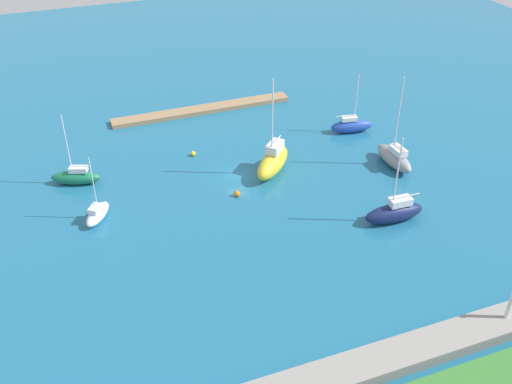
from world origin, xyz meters
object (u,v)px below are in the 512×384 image
sailboat_blue_mid_basin (352,125)px  sailboat_green_lone_north (76,177)px  sailboat_white_off_beacon (97,214)px  mooring_buoy_yellow (193,154)px  harbor_beacon (512,299)px  mooring_buoy_orange (237,194)px  sailboat_gray_along_channel (394,157)px  sailboat_navy_inner_mooring (395,212)px  sailboat_yellow_west_end (273,161)px  pier_dock (202,110)px

sailboat_blue_mid_basin → sailboat_green_lone_north: (37.10, 0.06, -0.05)m
sailboat_white_off_beacon → mooring_buoy_yellow: (-13.54, -9.81, -0.49)m
harbor_beacon → mooring_buoy_orange: size_ratio=5.18×
sailboat_gray_along_channel → mooring_buoy_yellow: (22.88, -11.36, -0.86)m
sailboat_navy_inner_mooring → sailboat_gray_along_channel: bearing=-119.1°
sailboat_navy_inner_mooring → sailboat_yellow_west_end: size_ratio=0.83×
sailboat_gray_along_channel → sailboat_blue_mid_basin: bearing=2.2°
sailboat_navy_inner_mooring → mooring_buoy_yellow: 27.17m
sailboat_navy_inner_mooring → mooring_buoy_yellow: size_ratio=15.70×
pier_dock → sailboat_navy_inner_mooring: sailboat_navy_inner_mooring is taller
harbor_beacon → sailboat_blue_mid_basin: sailboat_blue_mid_basin is taller
sailboat_white_off_beacon → mooring_buoy_orange: (-15.74, 1.07, -0.46)m
pier_dock → harbor_beacon: (-12.33, 50.62, 3.02)m
harbor_beacon → sailboat_yellow_west_end: size_ratio=0.30×
sailboat_navy_inner_mooring → sailboat_yellow_west_end: bearing=-56.1°
sailboat_yellow_west_end → sailboat_green_lone_north: bearing=-59.8°
sailboat_blue_mid_basin → mooring_buoy_yellow: sailboat_blue_mid_basin is taller
pier_dock → sailboat_white_off_beacon: size_ratio=3.45×
sailboat_navy_inner_mooring → sailboat_white_off_beacon: 32.33m
sailboat_blue_mid_basin → pier_dock: bearing=152.4°
sailboat_white_off_beacon → pier_dock: bearing=-6.3°
pier_dock → harbor_beacon: size_ratio=7.17×
pier_dock → sailboat_blue_mid_basin: (-17.43, 13.59, 0.72)m
sailboat_gray_along_channel → sailboat_blue_mid_basin: (0.62, -9.94, -0.17)m
pier_dock → sailboat_blue_mid_basin: size_ratio=3.19×
sailboat_navy_inner_mooring → mooring_buoy_yellow: bearing=-49.6°
mooring_buoy_orange → pier_dock: bearing=-96.5°
sailboat_gray_along_channel → mooring_buoy_orange: size_ratio=16.26×
sailboat_yellow_west_end → sailboat_blue_mid_basin: 15.41m
harbor_beacon → mooring_buoy_orange: (14.96, -27.58, -2.97)m
sailboat_gray_along_channel → sailboat_green_lone_north: (37.71, -9.88, -0.22)m
sailboat_yellow_west_end → sailboat_white_off_beacon: sailboat_yellow_west_end is taller
sailboat_gray_along_channel → mooring_buoy_orange: 20.70m
sailboat_white_off_beacon → sailboat_green_lone_north: (1.30, -8.32, 0.15)m
sailboat_gray_along_channel → mooring_buoy_yellow: 25.56m
harbor_beacon → sailboat_yellow_west_end: sailboat_yellow_west_end is taller
harbor_beacon → sailboat_blue_mid_basin: size_ratio=0.45×
sailboat_navy_inner_mooring → sailboat_gray_along_channel: sailboat_gray_along_channel is taller
sailboat_white_off_beacon → sailboat_blue_mid_basin: 36.77m
harbor_beacon → sailboat_gray_along_channel: 27.77m
sailboat_blue_mid_basin → mooring_buoy_yellow: 22.32m
sailboat_yellow_west_end → sailboat_blue_mid_basin: bearing=157.7°
harbor_beacon → sailboat_navy_inner_mooring: bearing=-88.1°
sailboat_white_off_beacon → mooring_buoy_orange: sailboat_white_off_beacon is taller
pier_dock → sailboat_gray_along_channel: bearing=127.5°
pier_dock → mooring_buoy_orange: bearing=83.5°
mooring_buoy_yellow → sailboat_navy_inner_mooring: bearing=127.7°
pier_dock → sailboat_green_lone_north: 23.95m
harbor_beacon → sailboat_green_lone_north: sailboat_green_lone_north is taller
sailboat_yellow_west_end → sailboat_navy_inner_mooring: bearing=75.9°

